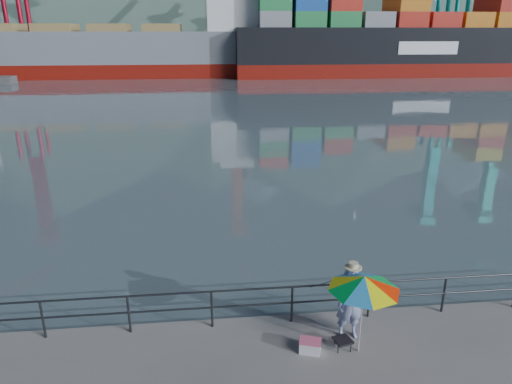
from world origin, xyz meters
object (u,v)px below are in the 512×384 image
Objects in this scene: cooler_bag at (310,347)px; beach_umbrella at (364,283)px; container_ship at (425,39)px; bulk_carrier at (140,50)px; fisherman at (350,303)px.

beach_umbrella is at bearing 12.88° from cooler_bag.
beach_umbrella is 0.03× the size of container_ship.
bulk_carrier is at bearing 118.13° from cooler_bag.
beach_umbrella is at bearing -79.13° from bulk_carrier.
container_ship reaches higher than cooler_bag.
fisherman is at bearing -116.24° from container_ship.
bulk_carrier is 48.46m from container_ship.
bulk_carrier is (-13.96, 72.51, 3.14)m from fisherman.
cooler_bag is (-1.11, 0.10, -1.65)m from beach_umbrella.
container_ship reaches higher than bulk_carrier.
beach_umbrella is 4.12× the size of cooler_bag.
fisherman is at bearing 96.93° from beach_umbrella.
bulk_carrier reaches higher than fisherman.
fisherman is 1.04m from beach_umbrella.
fisherman is 1.38m from cooler_bag.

